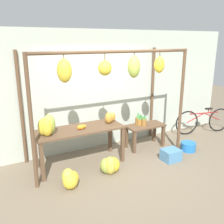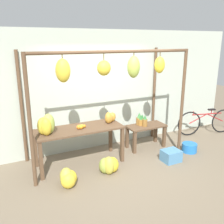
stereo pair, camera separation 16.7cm
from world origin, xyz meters
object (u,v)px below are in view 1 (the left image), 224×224
Objects in this scene: pineapple_cluster at (141,120)px; papaya_pile at (110,118)px; banana_pile_on_table at (47,126)px; orange_pile at (81,127)px; banana_pile_ground_left at (69,179)px; parked_bicycle at (203,121)px; banana_pile_ground_right at (110,165)px; fruit_crate_white at (171,155)px; blue_bucket at (188,147)px.

papaya_pile is at bearing -172.08° from pineapple_cluster.
papaya_pile is at bearing 4.50° from banana_pile_on_table.
papaya_pile is (0.70, 0.10, 0.07)m from orange_pile.
banana_pile_on_table is at bearing 106.78° from banana_pile_ground_left.
parked_bicycle reaches higher than banana_pile_ground_left.
banana_pile_ground_right is at bearing 5.43° from banana_pile_ground_left.
banana_pile_ground_right reaches higher than fruit_crate_white.
orange_pile reaches higher than parked_bicycle.
fruit_crate_white is (0.17, -0.94, -0.56)m from pineapple_cluster.
banana_pile_ground_left is at bearing -148.47° from papaya_pile.
banana_pile_ground_right is at bearing -57.01° from orange_pile.
orange_pile is 0.71m from papaya_pile.
parked_bicycle is at bearing 11.10° from banana_pile_ground_left.
orange_pile is 0.55× the size of fruit_crate_white.
pineapple_cluster is 0.63× the size of banana_pile_ground_left.
banana_pile_ground_left is 0.98× the size of banana_pile_ground_right.
fruit_crate_white is 1.58m from papaya_pile.
fruit_crate_white is at bearing -155.18° from parked_bicycle.
orange_pile is at bearing -177.08° from parked_bicycle.
parked_bicycle is (2.12, -0.04, -0.33)m from pineapple_cluster.
pineapple_cluster is at bearing 7.92° from papaya_pile.
orange_pile is at bearing 51.77° from banana_pile_ground_left.
parked_bicycle is (3.38, 0.75, 0.20)m from banana_pile_ground_right.
pineapple_cluster reaches higher than parked_bicycle.
banana_pile_ground_left is (0.19, -0.63, -0.84)m from banana_pile_on_table.
orange_pile is 3.78m from parked_bicycle.
banana_pile_ground_right is 3.47m from parked_bicycle.
papaya_pile reaches higher than blue_bucket.
banana_pile_ground_left is 1.50× the size of papaya_pile.
banana_pile_on_table is at bearing 152.60° from banana_pile_ground_right.
pineapple_cluster is 0.80× the size of fruit_crate_white.
banana_pile_on_table is at bearing -175.50° from papaya_pile.
banana_pile_on_table is 1.41m from papaya_pile.
fruit_crate_white is at bearing -6.00° from banana_pile_ground_right.
blue_bucket is at bearing -150.43° from parked_bicycle.
papaya_pile is (1.40, 0.11, -0.07)m from banana_pile_on_table.
banana_pile_ground_left is at bearing -177.54° from blue_bucket.
banana_pile_ground_left is (-2.13, -0.87, -0.53)m from pineapple_cluster.
parked_bicycle reaches higher than fruit_crate_white.
orange_pile is 0.12× the size of parked_bicycle.
pineapple_cluster is at bearing 31.97° from banana_pile_ground_right.
orange_pile is at bearing 0.85° from banana_pile_on_table.
orange_pile is 0.44× the size of banana_pile_ground_left.
fruit_crate_white is (2.49, -0.70, -0.86)m from banana_pile_on_table.
banana_pile_on_table is 0.82× the size of banana_pile_ground_right.
orange_pile reaches higher than blue_bucket.
pineapple_cluster reaches higher than banana_pile_ground_left.
fruit_crate_white is at bearing -15.68° from banana_pile_on_table.
orange_pile is at bearing 122.99° from banana_pile_ground_right.
fruit_crate_white is (1.80, -0.71, -0.73)m from orange_pile.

